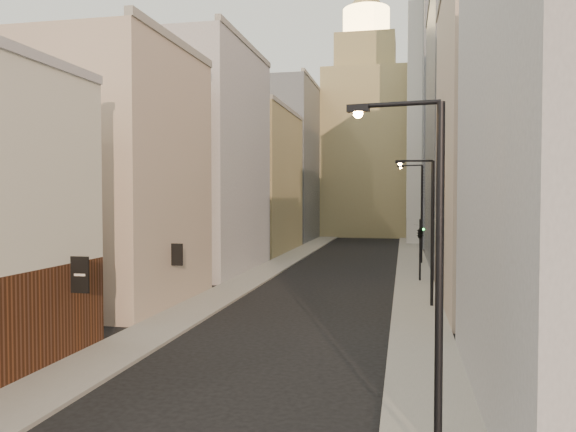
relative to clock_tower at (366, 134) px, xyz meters
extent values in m
cube|color=gray|center=(-5.50, -37.00, -17.56)|extent=(3.00, 140.00, 0.15)
cube|color=gray|center=(7.50, -37.00, -17.56)|extent=(3.00, 140.00, 0.15)
cube|color=black|center=(-6.30, -78.00, -14.03)|extent=(0.80, 0.08, 1.50)
cube|color=black|center=(-6.30, -68.00, -14.23)|extent=(0.70, 0.08, 1.30)
cube|color=#C0A993|center=(-11.00, -66.00, -9.63)|extent=(8.00, 12.00, 16.00)
cube|color=#99999E|center=(-11.00, -50.00, -7.63)|extent=(8.00, 16.00, 20.00)
cube|color=tan|center=(-11.00, -32.00, -9.13)|extent=(8.00, 18.00, 17.00)
cube|color=gray|center=(-11.00, -12.00, -5.63)|extent=(8.00, 20.00, 24.00)
cube|color=#C0A993|center=(13.00, -62.00, -7.63)|extent=(8.00, 16.00, 20.00)
cube|color=gray|center=(13.00, -42.00, -4.63)|extent=(8.00, 20.00, 26.00)
cube|color=gray|center=(19.00, -14.00, 7.37)|extent=(20.00, 22.00, 50.00)
cube|color=tan|center=(0.00, 0.00, -3.63)|extent=(14.00, 14.00, 28.00)
cube|color=tan|center=(0.00, 0.00, 13.37)|extent=(10.00, 10.00, 6.00)
cylinder|color=#FFCC72|center=(0.00, 0.00, 18.87)|extent=(8.00, 8.00, 5.00)
cube|color=silver|center=(11.00, -14.00, -0.63)|extent=(8.00, 8.00, 34.00)
cylinder|color=black|center=(7.49, -84.65, -13.10)|extent=(0.20, 0.20, 9.06)
cylinder|color=black|center=(6.50, -84.51, -8.57)|extent=(2.01, 0.40, 0.12)
cube|color=black|center=(5.50, -84.37, -8.62)|extent=(0.58, 0.30, 0.18)
sphere|color=#EA963A|center=(5.50, -84.37, -8.75)|extent=(0.24, 0.24, 0.24)
cylinder|color=black|center=(8.34, -63.59, -13.16)|extent=(0.20, 0.20, 8.94)
cylinder|color=black|center=(7.36, -63.76, -8.69)|extent=(1.98, 0.46, 0.12)
cube|color=black|center=(6.38, -63.92, -8.74)|extent=(0.58, 0.31, 0.18)
sphere|color=#EA963A|center=(6.38, -63.92, -8.87)|extent=(0.24, 0.24, 0.24)
cylinder|color=black|center=(8.38, -41.05, -12.68)|extent=(0.22, 0.22, 9.90)
cylinder|color=black|center=(7.32, -40.74, -7.73)|extent=(2.15, 0.75, 0.13)
cube|color=black|center=(6.27, -40.43, -7.79)|extent=(0.65, 0.40, 0.20)
sphere|color=#EA963A|center=(6.27, -40.43, -7.93)|extent=(0.26, 0.26, 0.26)
cylinder|color=black|center=(7.91, -53.25, -15.13)|extent=(0.16, 0.16, 5.00)
imported|color=black|center=(7.91, -53.25, -13.43)|extent=(0.81, 0.81, 1.50)
sphere|color=#19E533|center=(8.16, -53.25, -13.43)|extent=(0.16, 0.16, 0.16)
camera|label=1|loc=(6.64, -98.57, -10.83)|focal=35.00mm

